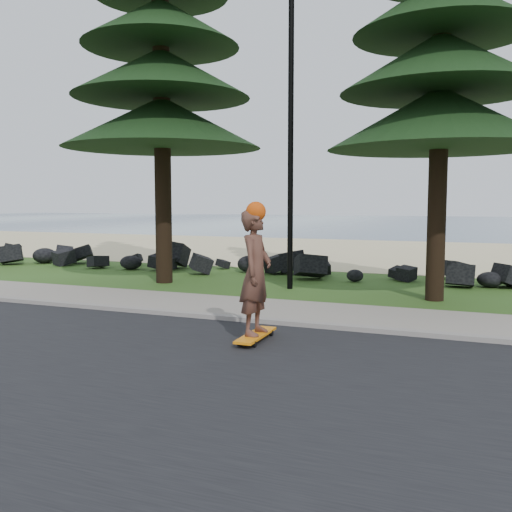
# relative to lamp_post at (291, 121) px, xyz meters

# --- Properties ---
(ground) EXTENTS (160.00, 160.00, 0.00)m
(ground) POSITION_rel_lamp_post_xyz_m (0.00, -3.20, -4.13)
(ground) COLOR #304F18
(ground) RESTS_ON ground
(road) EXTENTS (160.00, 7.00, 0.02)m
(road) POSITION_rel_lamp_post_xyz_m (0.00, -7.70, -4.12)
(road) COLOR black
(road) RESTS_ON ground
(kerb) EXTENTS (160.00, 0.20, 0.10)m
(kerb) POSITION_rel_lamp_post_xyz_m (0.00, -4.10, -4.08)
(kerb) COLOR gray
(kerb) RESTS_ON ground
(sidewalk) EXTENTS (160.00, 2.00, 0.08)m
(sidewalk) POSITION_rel_lamp_post_xyz_m (0.00, -3.00, -4.09)
(sidewalk) COLOR gray
(sidewalk) RESTS_ON ground
(beach_sand) EXTENTS (160.00, 15.00, 0.01)m
(beach_sand) POSITION_rel_lamp_post_xyz_m (0.00, 11.30, -4.13)
(beach_sand) COLOR beige
(beach_sand) RESTS_ON ground
(ocean) EXTENTS (160.00, 58.00, 0.01)m
(ocean) POSITION_rel_lamp_post_xyz_m (0.00, 47.80, -4.13)
(ocean) COLOR #3B5470
(ocean) RESTS_ON ground
(seawall_boulders) EXTENTS (60.00, 2.40, 1.10)m
(seawall_boulders) POSITION_rel_lamp_post_xyz_m (0.00, 2.40, -4.13)
(seawall_boulders) COLOR black
(seawall_boulders) RESTS_ON ground
(lamp_post) EXTENTS (0.25, 0.14, 8.14)m
(lamp_post) POSITION_rel_lamp_post_xyz_m (0.00, 0.00, 0.00)
(lamp_post) COLOR black
(lamp_post) RESTS_ON ground
(skateboarder) EXTENTS (0.48, 1.16, 2.15)m
(skateboarder) POSITION_rel_lamp_post_xyz_m (1.24, -5.38, -3.05)
(skateboarder) COLOR orange
(skateboarder) RESTS_ON ground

